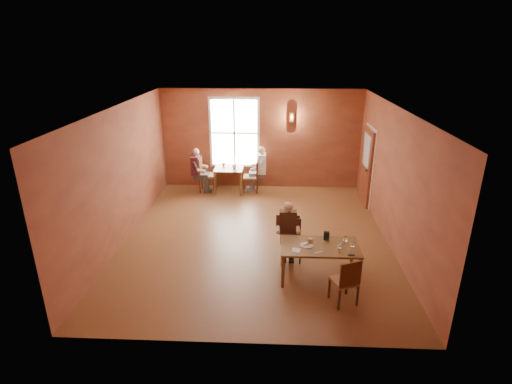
{
  "coord_description": "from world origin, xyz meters",
  "views": [
    {
      "loc": [
        0.39,
        -8.33,
        4.3
      ],
      "look_at": [
        0.0,
        0.2,
        1.05
      ],
      "focal_mm": 28.0,
      "sensor_mm": 36.0,
      "label": 1
    }
  ],
  "objects_px": {
    "chair_diner_white": "(251,176)",
    "diner_white": "(252,171)",
    "diner_main": "(292,235)",
    "second_table": "(229,179)",
    "chair_diner_maroon": "(208,174)",
    "main_table": "(319,262)",
    "chair_diner_main": "(292,241)",
    "chair_empty": "(344,280)",
    "diner_maroon": "(206,170)"
  },
  "relations": [
    {
      "from": "chair_diner_main",
      "to": "diner_white",
      "type": "relative_size",
      "value": 0.64
    },
    {
      "from": "chair_empty",
      "to": "chair_diner_main",
      "type": "bearing_deg",
      "value": 99.84
    },
    {
      "from": "diner_main",
      "to": "chair_diner_white",
      "type": "relative_size",
      "value": 1.19
    },
    {
      "from": "chair_diner_main",
      "to": "diner_white",
      "type": "bearing_deg",
      "value": -75.24
    },
    {
      "from": "chair_diner_maroon",
      "to": "diner_maroon",
      "type": "xyz_separation_m",
      "value": [
        -0.03,
        0.0,
        0.13
      ]
    },
    {
      "from": "main_table",
      "to": "chair_diner_main",
      "type": "distance_m",
      "value": 0.82
    },
    {
      "from": "second_table",
      "to": "chair_diner_maroon",
      "type": "distance_m",
      "value": 0.67
    },
    {
      "from": "main_table",
      "to": "diner_white",
      "type": "relative_size",
      "value": 1.1
    },
    {
      "from": "main_table",
      "to": "chair_diner_maroon",
      "type": "relative_size",
      "value": 1.4
    },
    {
      "from": "chair_diner_white",
      "to": "second_table",
      "type": "bearing_deg",
      "value": 90.0
    },
    {
      "from": "diner_maroon",
      "to": "chair_diner_white",
      "type": "bearing_deg",
      "value": 90.0
    },
    {
      "from": "diner_white",
      "to": "chair_diner_maroon",
      "type": "relative_size",
      "value": 1.27
    },
    {
      "from": "chair_diner_white",
      "to": "diner_white",
      "type": "bearing_deg",
      "value": -90.0
    },
    {
      "from": "diner_maroon",
      "to": "chair_diner_main",
      "type": "bearing_deg",
      "value": 31.18
    },
    {
      "from": "chair_diner_maroon",
      "to": "chair_empty",
      "type": "bearing_deg",
      "value": 30.91
    },
    {
      "from": "chair_diner_white",
      "to": "diner_white",
      "type": "distance_m",
      "value": 0.18
    },
    {
      "from": "second_table",
      "to": "chair_diner_maroon",
      "type": "bearing_deg",
      "value": 180.0
    },
    {
      "from": "diner_maroon",
      "to": "diner_main",
      "type": "bearing_deg",
      "value": 30.99
    },
    {
      "from": "main_table",
      "to": "diner_white",
      "type": "xyz_separation_m",
      "value": [
        -1.55,
        4.63,
        0.32
      ]
    },
    {
      "from": "chair_diner_white",
      "to": "diner_maroon",
      "type": "xyz_separation_m",
      "value": [
        -1.33,
        0.0,
        0.16
      ]
    },
    {
      "from": "chair_diner_main",
      "to": "diner_maroon",
      "type": "distance_m",
      "value": 4.66
    },
    {
      "from": "chair_empty",
      "to": "diner_white",
      "type": "bearing_deg",
      "value": 88.2
    },
    {
      "from": "chair_diner_white",
      "to": "chair_empty",
      "type": "bearing_deg",
      "value": -160.33
    },
    {
      "from": "diner_white",
      "to": "diner_maroon",
      "type": "relative_size",
      "value": 1.02
    },
    {
      "from": "second_table",
      "to": "chair_diner_maroon",
      "type": "height_order",
      "value": "chair_diner_maroon"
    },
    {
      "from": "chair_diner_maroon",
      "to": "main_table",
      "type": "bearing_deg",
      "value": 31.87
    },
    {
      "from": "chair_diner_white",
      "to": "chair_diner_maroon",
      "type": "height_order",
      "value": "chair_diner_maroon"
    },
    {
      "from": "chair_empty",
      "to": "chair_diner_white",
      "type": "distance_m",
      "value": 5.72
    },
    {
      "from": "main_table",
      "to": "diner_main",
      "type": "xyz_separation_m",
      "value": [
        -0.5,
        0.62,
        0.24
      ]
    },
    {
      "from": "main_table",
      "to": "second_table",
      "type": "distance_m",
      "value": 5.14
    },
    {
      "from": "chair_diner_white",
      "to": "chair_diner_maroon",
      "type": "relative_size",
      "value": 0.94
    },
    {
      "from": "chair_empty",
      "to": "diner_maroon",
      "type": "height_order",
      "value": "diner_maroon"
    },
    {
      "from": "main_table",
      "to": "chair_diner_white",
      "type": "relative_size",
      "value": 1.5
    },
    {
      "from": "chair_diner_main",
      "to": "second_table",
      "type": "height_order",
      "value": "chair_diner_main"
    },
    {
      "from": "diner_main",
      "to": "second_table",
      "type": "height_order",
      "value": "diner_main"
    },
    {
      "from": "chair_empty",
      "to": "second_table",
      "type": "xyz_separation_m",
      "value": [
        -2.58,
        5.39,
        -0.07
      ]
    },
    {
      "from": "main_table",
      "to": "chair_diner_main",
      "type": "relative_size",
      "value": 1.71
    },
    {
      "from": "main_table",
      "to": "chair_diner_white",
      "type": "distance_m",
      "value": 4.89
    },
    {
      "from": "chair_empty",
      "to": "chair_diner_white",
      "type": "height_order",
      "value": "chair_diner_white"
    },
    {
      "from": "diner_main",
      "to": "diner_white",
      "type": "height_order",
      "value": "diner_white"
    },
    {
      "from": "chair_diner_main",
      "to": "chair_empty",
      "type": "distance_m",
      "value": 1.64
    },
    {
      "from": "main_table",
      "to": "chair_diner_main",
      "type": "bearing_deg",
      "value": 127.57
    },
    {
      "from": "main_table",
      "to": "diner_main",
      "type": "height_order",
      "value": "diner_main"
    },
    {
      "from": "chair_empty",
      "to": "diner_white",
      "type": "distance_m",
      "value": 5.72
    },
    {
      "from": "main_table",
      "to": "chair_empty",
      "type": "bearing_deg",
      "value": -65.39
    },
    {
      "from": "chair_diner_main",
      "to": "chair_diner_maroon",
      "type": "xyz_separation_m",
      "value": [
        -2.38,
        3.98,
        0.09
      ]
    },
    {
      "from": "diner_white",
      "to": "chair_diner_maroon",
      "type": "bearing_deg",
      "value": 90.0
    },
    {
      "from": "main_table",
      "to": "chair_diner_main",
      "type": "height_order",
      "value": "chair_diner_main"
    },
    {
      "from": "diner_main",
      "to": "diner_maroon",
      "type": "relative_size",
      "value": 0.89
    },
    {
      "from": "second_table",
      "to": "chair_diner_maroon",
      "type": "relative_size",
      "value": 0.81
    }
  ]
}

